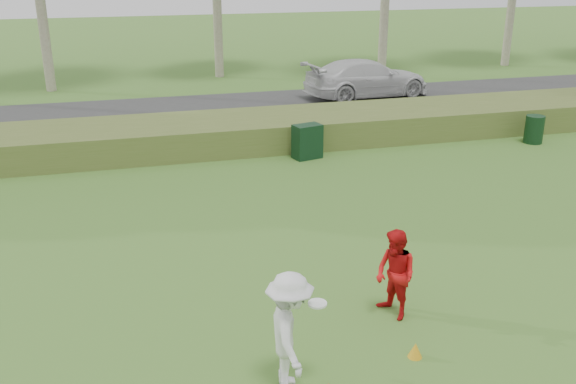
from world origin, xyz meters
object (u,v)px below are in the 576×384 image
object	(u,v)px
utility_cabinet	(307,142)
trash_bin	(534,129)
player_white	(290,333)
car_right	(367,78)
player_red	(395,275)
cone_yellow	(415,350)

from	to	relation	value
utility_cabinet	trash_bin	xyz separation A→B (m)	(7.69, -0.35, -0.07)
player_white	car_right	size ratio (longest dim) A/B	0.33
utility_cabinet	trash_bin	distance (m)	7.70
player_red	cone_yellow	bearing A→B (deg)	-25.46
player_white	cone_yellow	xyz separation A→B (m)	(2.07, 0.19, -0.79)
cone_yellow	utility_cabinet	world-z (taller)	utility_cabinet
player_white	utility_cabinet	world-z (taller)	player_white
car_right	utility_cabinet	bearing A→B (deg)	139.28
trash_bin	player_white	bearing A→B (deg)	-137.62
trash_bin	car_right	size ratio (longest dim) A/B	0.17
utility_cabinet	player_white	bearing A→B (deg)	-122.26
cone_yellow	player_red	bearing A→B (deg)	81.93
player_white	trash_bin	xyz separation A→B (m)	(11.15, 10.17, -0.45)
player_red	cone_yellow	distance (m)	1.40
player_white	car_right	distance (m)	20.05
car_right	cone_yellow	bearing A→B (deg)	152.86
player_white	player_red	distance (m)	2.65
player_red	cone_yellow	size ratio (longest dim) A/B	6.39
car_right	player_white	bearing A→B (deg)	147.47
utility_cabinet	car_right	size ratio (longest dim) A/B	0.19
cone_yellow	player_white	bearing A→B (deg)	-174.72
player_red	utility_cabinet	bearing A→B (deg)	155.01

